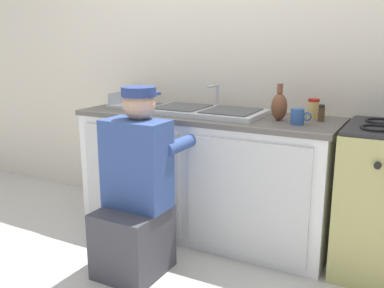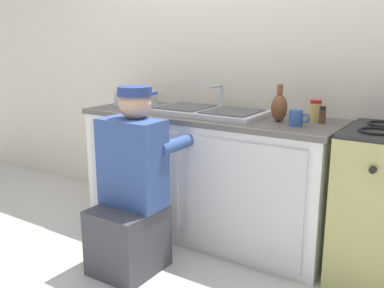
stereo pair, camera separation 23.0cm
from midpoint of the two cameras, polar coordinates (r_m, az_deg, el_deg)
ground_plane at (r=2.97m, az=1.19°, el=-13.56°), size 12.00×12.00×0.00m
back_wall at (r=3.22m, az=7.56°, el=11.53°), size 6.00×0.10×2.50m
counter_cabinet at (r=3.05m, az=4.13°, el=-4.43°), size 1.77×0.62×0.83m
countertop at (r=2.95m, az=4.36°, el=3.68°), size 1.81×0.62×0.04m
sink_double_basin at (r=2.95m, az=4.40°, el=4.40°), size 0.80×0.44×0.19m
plumber_person at (r=2.56m, az=-5.56°, el=-6.93°), size 0.42×0.61×1.10m
dish_rack_tray at (r=3.29m, az=-5.49°, el=5.39°), size 0.28×0.22×0.11m
coffee_mug at (r=2.60m, az=16.22°, el=3.32°), size 0.13×0.08×0.09m
spice_bottle_pepper at (r=2.73m, az=19.33°, el=3.63°), size 0.04×0.04×0.10m
vase_decorative at (r=2.71m, az=13.96°, el=4.77°), size 0.10×0.10×0.23m
condiment_jar at (r=2.82m, az=18.41°, el=4.27°), size 0.07×0.07×0.13m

